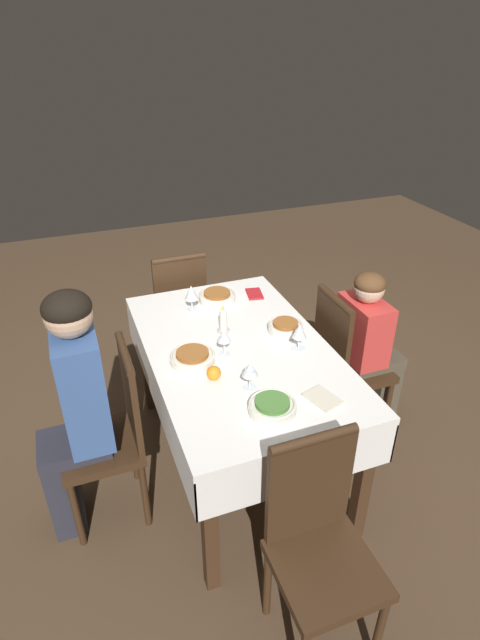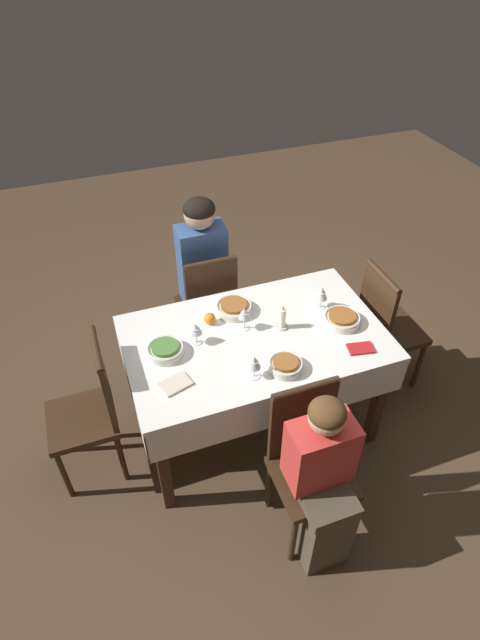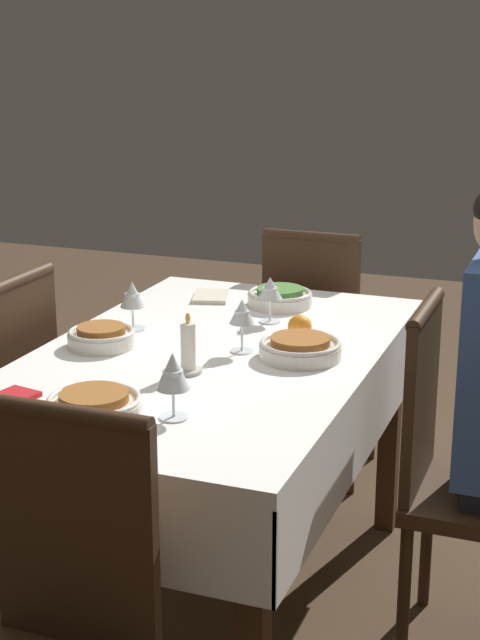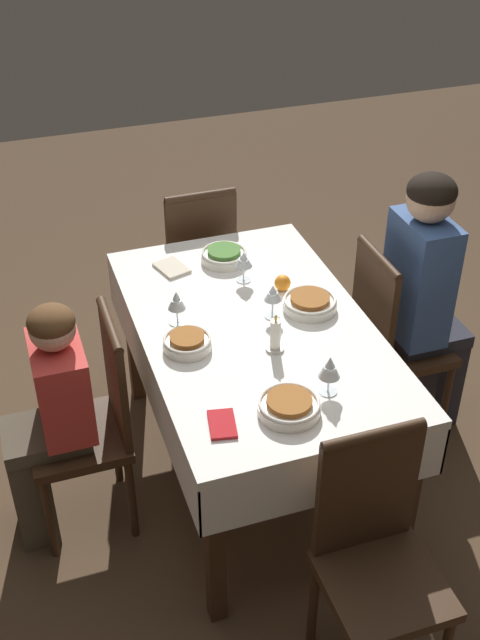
# 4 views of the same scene
# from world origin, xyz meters

# --- Properties ---
(ground_plane) EXTENTS (8.00, 8.00, 0.00)m
(ground_plane) POSITION_xyz_m (0.00, 0.00, 0.00)
(ground_plane) COLOR #4C3826
(dining_table) EXTENTS (1.40, 0.85, 0.76)m
(dining_table) POSITION_xyz_m (0.00, 0.00, 0.66)
(dining_table) COLOR white
(dining_table) RESTS_ON ground_plane
(chair_south) EXTENTS (0.36, 0.36, 0.92)m
(chair_south) POSITION_xyz_m (0.08, -0.64, 0.50)
(chair_south) COLOR #382314
(chair_south) RESTS_ON ground_plane
(chair_north) EXTENTS (0.36, 0.36, 0.92)m
(chair_north) POSITION_xyz_m (-0.03, 0.64, 0.50)
(chair_north) COLOR #382314
(chair_north) RESTS_ON ground_plane
(chair_east) EXTENTS (0.36, 0.36, 0.92)m
(chair_east) POSITION_xyz_m (0.92, -0.03, 0.50)
(chair_east) COLOR #382314
(chair_east) RESTS_ON ground_plane
(chair_west) EXTENTS (0.36, 0.36, 0.92)m
(chair_west) POSITION_xyz_m (-0.92, -0.08, 0.50)
(chair_west) COLOR #382314
(chair_west) RESTS_ON ground_plane
(person_adult_denim) EXTENTS (0.30, 0.34, 1.23)m
(person_adult_denim) POSITION_xyz_m (0.08, -0.78, 0.69)
(person_adult_denim) COLOR #282833
(person_adult_denim) RESTS_ON ground_plane
(person_child_red) EXTENTS (0.30, 0.33, 1.02)m
(person_child_red) POSITION_xyz_m (-0.03, 0.80, 0.56)
(person_child_red) COLOR #4C4233
(person_child_red) RESTS_ON ground_plane
(bowl_south) EXTENTS (0.21, 0.21, 0.06)m
(bowl_south) POSITION_xyz_m (0.04, -0.24, 0.78)
(bowl_south) COLOR silver
(bowl_south) RESTS_ON dining_table
(wine_glass_south) EXTENTS (0.07, 0.07, 0.14)m
(wine_glass_south) POSITION_xyz_m (0.03, -0.08, 0.86)
(wine_glass_south) COLOR white
(wine_glass_south) RESTS_ON dining_table
(bowl_north) EXTENTS (0.18, 0.18, 0.06)m
(bowl_north) POSITION_xyz_m (-0.06, 0.28, 0.78)
(bowl_north) COLOR silver
(bowl_north) RESTS_ON dining_table
(wine_glass_north) EXTENTS (0.07, 0.07, 0.14)m
(wine_glass_north) POSITION_xyz_m (0.11, 0.27, 0.85)
(wine_glass_north) COLOR white
(wine_glass_north) RESTS_ON dining_table
(bowl_east) EXTENTS (0.20, 0.20, 0.06)m
(bowl_east) POSITION_xyz_m (0.49, -0.03, 0.78)
(bowl_east) COLOR silver
(bowl_east) RESTS_ON dining_table
(wine_glass_east) EXTENTS (0.07, 0.07, 0.13)m
(wine_glass_east) POSITION_xyz_m (0.31, -0.06, 0.85)
(wine_glass_east) COLOR white
(wine_glass_east) RESTS_ON dining_table
(bowl_west) EXTENTS (0.21, 0.21, 0.06)m
(bowl_west) POSITION_xyz_m (-0.49, 0.06, 0.78)
(bowl_west) COLOR silver
(bowl_west) RESTS_ON dining_table
(wine_glass_west) EXTENTS (0.07, 0.07, 0.15)m
(wine_glass_west) POSITION_xyz_m (-0.44, -0.10, 0.86)
(wine_glass_west) COLOR white
(wine_glass_west) RESTS_ON dining_table
(candle_centerpiece) EXTENTS (0.07, 0.07, 0.15)m
(candle_centerpiece) POSITION_xyz_m (-0.16, -0.02, 0.81)
(candle_centerpiece) COLOR beige
(candle_centerpiece) RESTS_ON dining_table
(orange_fruit) EXTENTS (0.07, 0.07, 0.07)m
(orange_fruit) POSITION_xyz_m (0.20, -0.19, 0.79)
(orange_fruit) COLOR orange
(orange_fruit) RESTS_ON dining_table
(napkin_red_folded) EXTENTS (0.15, 0.11, 0.01)m
(napkin_red_folded) POSITION_xyz_m (-0.49, 0.28, 0.76)
(napkin_red_folded) COLOR red
(napkin_red_folded) RESTS_ON dining_table
(napkin_spare_side) EXTENTS (0.17, 0.14, 0.01)m
(napkin_spare_side) POSITION_xyz_m (0.49, 0.19, 0.76)
(napkin_spare_side) COLOR beige
(napkin_spare_side) RESTS_ON dining_table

